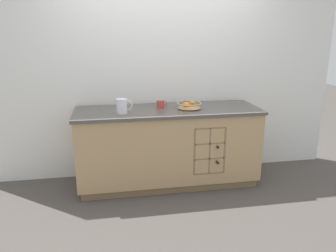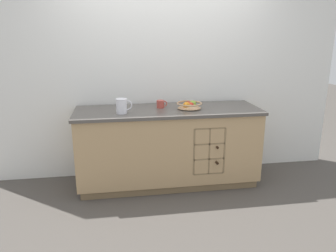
# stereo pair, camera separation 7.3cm
# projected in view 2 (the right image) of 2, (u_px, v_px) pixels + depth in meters

# --- Properties ---
(ground_plane) EXTENTS (14.00, 14.00, 0.00)m
(ground_plane) POSITION_uv_depth(u_px,v_px,m) (168.00, 182.00, 3.99)
(ground_plane) COLOR #4C4742
(back_wall) EXTENTS (4.48, 0.06, 2.55)m
(back_wall) POSITION_uv_depth(u_px,v_px,m) (163.00, 73.00, 4.03)
(back_wall) COLOR white
(back_wall) RESTS_ON ground_plane
(kitchen_island) EXTENTS (2.12, 0.73, 0.91)m
(kitchen_island) POSITION_uv_depth(u_px,v_px,m) (168.00, 146.00, 3.87)
(kitchen_island) COLOR olive
(kitchen_island) RESTS_ON ground_plane
(fruit_bowl) EXTENTS (0.29, 0.29, 0.09)m
(fruit_bowl) POSITION_uv_depth(u_px,v_px,m) (189.00, 105.00, 3.75)
(fruit_bowl) COLOR tan
(fruit_bowl) RESTS_ON kitchen_island
(white_pitcher) EXTENTS (0.18, 0.12, 0.16)m
(white_pitcher) POSITION_uv_depth(u_px,v_px,m) (122.00, 106.00, 3.52)
(white_pitcher) COLOR white
(white_pitcher) RESTS_ON kitchen_island
(ceramic_mug) EXTENTS (0.12, 0.09, 0.09)m
(ceramic_mug) POSITION_uv_depth(u_px,v_px,m) (161.00, 104.00, 3.80)
(ceramic_mug) COLOR #B7473D
(ceramic_mug) RESTS_ON kitchen_island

